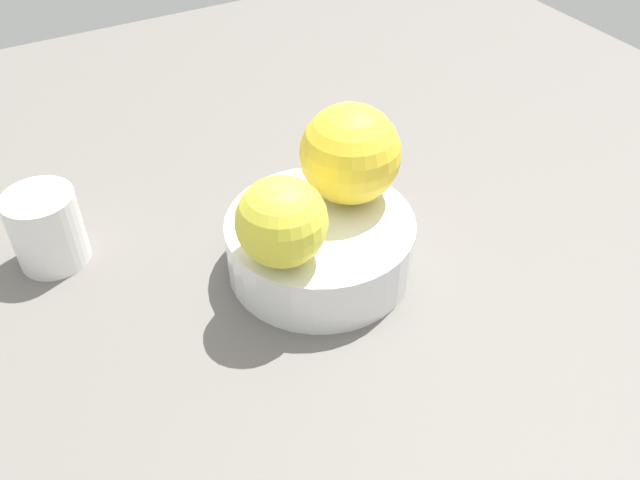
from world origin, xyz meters
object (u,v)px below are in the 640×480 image
object	(u,v)px
orange_in_bowl_1	(350,154)
ceramic_cup	(47,228)
orange_in_bowl_0	(282,222)
fruit_bowl	(320,246)

from	to	relation	value
orange_in_bowl_1	ceramic_cup	size ratio (longest dim) A/B	1.25
orange_in_bowl_0	orange_in_bowl_1	size ratio (longest dim) A/B	0.83
fruit_bowl	ceramic_cup	world-z (taller)	ceramic_cup
fruit_bowl	orange_in_bowl_0	xyz separation A→B (cm)	(2.25, -4.31, 5.76)
orange_in_bowl_0	orange_in_bowl_1	bearing A→B (deg)	116.85
fruit_bowl	ceramic_cup	bearing A→B (deg)	-121.87
orange_in_bowl_1	ceramic_cup	world-z (taller)	orange_in_bowl_1
orange_in_bowl_1	fruit_bowl	bearing A→B (deg)	-63.99
orange_in_bowl_1	ceramic_cup	xyz separation A→B (cm)	(-9.73, -22.23, -5.50)
orange_in_bowl_0	ceramic_cup	size ratio (longest dim) A/B	1.04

